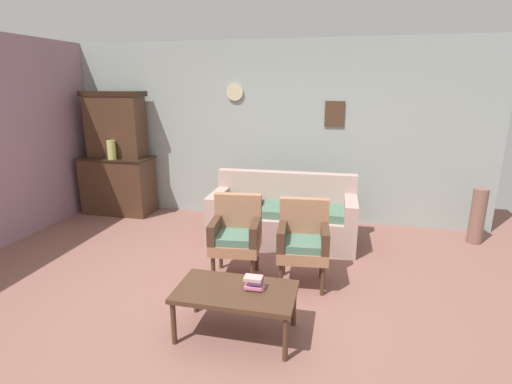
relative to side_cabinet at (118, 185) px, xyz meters
name	(u,v)px	position (x,y,z in m)	size (l,w,h in m)	color
ground_plane	(224,299)	(2.52, -2.25, -0.47)	(7.68, 7.68, 0.00)	#84564C
wall_back_with_decor	(274,132)	(2.52, 0.38, 0.89)	(6.40, 0.09, 2.70)	#939E99
side_cabinet	(118,185)	(0.00, 0.00, 0.00)	(1.16, 0.55, 0.93)	#472D1E
cabinet_upper_hutch	(115,124)	(0.00, 0.08, 0.98)	(0.99, 0.38, 1.03)	#472D1E
vase_on_cabinet	(112,150)	(0.05, -0.17, 0.61)	(0.13, 0.13, 0.30)	#BCC565
floral_couch	(283,218)	(2.83, -0.62, -0.14)	(1.93, 0.84, 0.90)	tan
armchair_near_cabinet	(236,233)	(2.49, -1.71, 0.03)	(0.57, 0.54, 0.90)	#9E6B4C
armchair_row_middle	(303,239)	(3.22, -1.72, 0.03)	(0.56, 0.54, 0.90)	#9E6B4C
coffee_table	(236,294)	(2.78, -2.75, -0.09)	(1.00, 0.56, 0.42)	#472D1E
book_stack_on_table	(254,283)	(2.93, -2.71, 0.01)	(0.16, 0.11, 0.12)	#E68369
floor_vase_by_wall	(478,216)	(5.37, -0.10, -0.09)	(0.19, 0.19, 0.75)	brown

